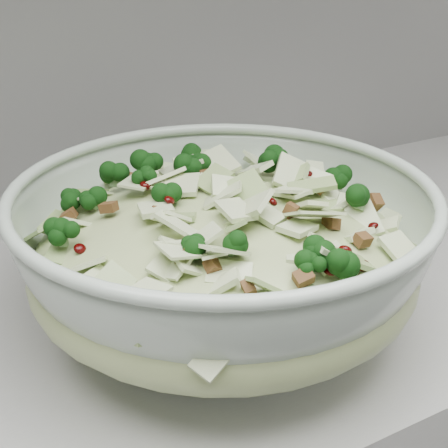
% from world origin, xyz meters
% --- Properties ---
extents(counter, '(3.60, 0.60, 0.90)m').
position_xyz_m(counter, '(0.00, 1.70, 0.45)').
color(counter, '#B0B0AB').
rests_on(counter, floor).
extents(mixing_bowl, '(0.41, 0.41, 0.16)m').
position_xyz_m(mixing_bowl, '(-0.40, 1.60, 0.99)').
color(mixing_bowl, '#ABBDAC').
rests_on(mixing_bowl, counter).
extents(salad, '(0.43, 0.43, 0.16)m').
position_xyz_m(salad, '(-0.40, 1.60, 1.01)').
color(salad, '#A1AE77').
rests_on(salad, mixing_bowl).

